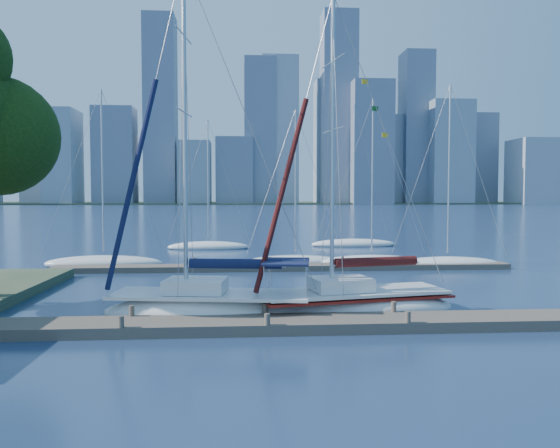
{
  "coord_description": "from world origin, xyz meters",
  "views": [
    {
      "loc": [
        -0.92,
        -19.67,
        4.91
      ],
      "look_at": [
        0.8,
        4.0,
        3.67
      ],
      "focal_mm": 35.0,
      "sensor_mm": 36.0,
      "label": 1
    }
  ],
  "objects": [
    {
      "name": "skyline",
      "position": [
        17.5,
        290.75,
        34.96
      ],
      "size": [
        502.19,
        51.31,
        107.74
      ],
      "color": "slate",
      "rests_on": "ground"
    },
    {
      "name": "bg_boat_2",
      "position": [
        2.97,
        18.72,
        0.23
      ],
      "size": [
        7.41,
        3.55,
        11.29
      ],
      "rotation": [
        0.0,
        0.0,
        0.22
      ],
      "color": "silver",
      "rests_on": "ground"
    },
    {
      "name": "ground",
      "position": [
        0.0,
        0.0,
        0.0
      ],
      "size": [
        700.0,
        700.0,
        0.0
      ],
      "primitive_type": "plane",
      "color": "#162A48",
      "rests_on": "ground"
    },
    {
      "name": "bg_boat_6",
      "position": [
        -3.86,
        30.51,
        0.25
      ],
      "size": [
        7.7,
        3.35,
        12.14
      ],
      "rotation": [
        0.0,
        0.0,
        -0.17
      ],
      "color": "silver",
      "rests_on": "ground"
    },
    {
      "name": "far_shore",
      "position": [
        0.0,
        320.0,
        0.0
      ],
      "size": [
        800.0,
        100.0,
        1.5
      ],
      "primitive_type": "cube",
      "color": "#38472D",
      "rests_on": "ground"
    },
    {
      "name": "sailboat_navy",
      "position": [
        -2.13,
        2.2,
        1.17
      ],
      "size": [
        8.81,
        3.95,
        14.69
      ],
      "rotation": [
        0.0,
        0.0,
        -0.14
      ],
      "color": "silver",
      "rests_on": "ground"
    },
    {
      "name": "far_dock",
      "position": [
        2.0,
        16.0,
        0.18
      ],
      "size": [
        30.0,
        1.8,
        0.36
      ],
      "primitive_type": "cube",
      "color": "brown",
      "rests_on": "ground"
    },
    {
      "name": "bg_boat_3",
      "position": [
        8.3,
        17.98,
        0.25
      ],
      "size": [
        7.56,
        2.99,
        11.99
      ],
      "rotation": [
        0.0,
        0.0,
        -0.12
      ],
      "color": "silver",
      "rests_on": "ground"
    },
    {
      "name": "sailboat_maroon",
      "position": [
        3.74,
        2.48,
        1.06
      ],
      "size": [
        8.71,
        4.29,
        13.52
      ],
      "rotation": [
        0.0,
        0.0,
        0.19
      ],
      "color": "silver",
      "rests_on": "ground"
    },
    {
      "name": "bg_boat_4",
      "position": [
        13.27,
        16.65,
        0.25
      ],
      "size": [
        7.79,
        4.53,
        12.75
      ],
      "rotation": [
        0.0,
        0.0,
        -0.35
      ],
      "color": "silver",
      "rests_on": "ground"
    },
    {
      "name": "bg_boat_0",
      "position": [
        -10.38,
        18.71,
        0.26
      ],
      "size": [
        8.38,
        3.53,
        12.52
      ],
      "rotation": [
        0.0,
        0.0,
        0.16
      ],
      "color": "silver",
      "rests_on": "ground"
    },
    {
      "name": "near_dock",
      "position": [
        0.0,
        0.0,
        0.2
      ],
      "size": [
        26.0,
        2.0,
        0.4
      ],
      "primitive_type": "cube",
      "color": "brown",
      "rests_on": "ground"
    },
    {
      "name": "bg_boat_7",
      "position": [
        10.0,
        32.25,
        0.26
      ],
      "size": [
        8.4,
        5.27,
        14.0
      ],
      "rotation": [
        0.0,
        0.0,
        0.41
      ],
      "color": "silver",
      "rests_on": "ground"
    }
  ]
}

